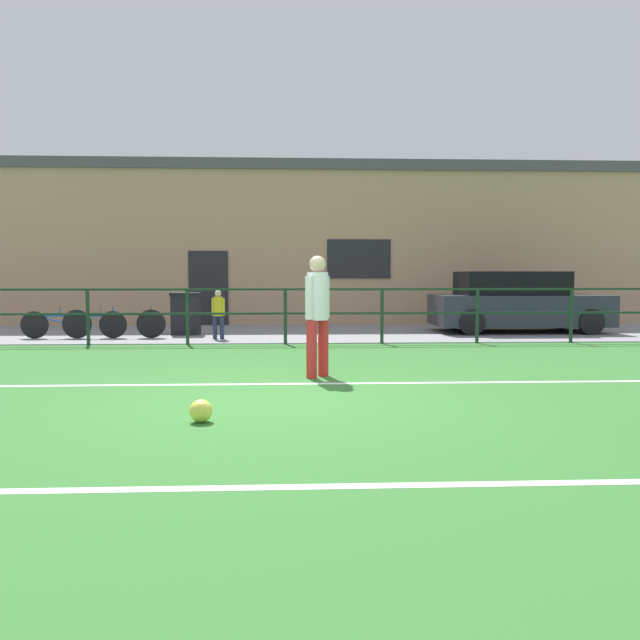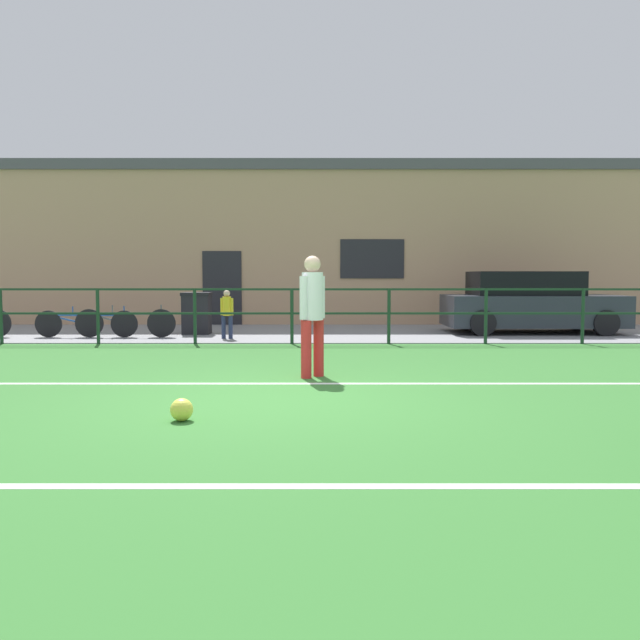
# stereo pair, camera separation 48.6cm
# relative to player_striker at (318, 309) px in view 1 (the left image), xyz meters

# --- Properties ---
(ground) EXTENTS (60.00, 44.00, 0.04)m
(ground) POSITION_rel_player_striker_xyz_m (-0.48, -1.66, -0.98)
(ground) COLOR #33702D
(field_line_touchline) EXTENTS (36.00, 0.11, 0.00)m
(field_line_touchline) POSITION_rel_player_striker_xyz_m (-0.48, -0.55, -0.95)
(field_line_touchline) COLOR white
(field_line_touchline) RESTS_ON ground
(field_line_hash) EXTENTS (36.00, 0.11, 0.00)m
(field_line_hash) POSITION_rel_player_striker_xyz_m (-0.48, -4.64, -0.95)
(field_line_hash) COLOR white
(field_line_hash) RESTS_ON ground
(pavement_strip) EXTENTS (48.00, 5.00, 0.02)m
(pavement_strip) POSITION_rel_player_striker_xyz_m (-0.48, 6.84, -0.95)
(pavement_strip) COLOR gray
(pavement_strip) RESTS_ON ground
(perimeter_fence) EXTENTS (36.07, 0.07, 1.15)m
(perimeter_fence) POSITION_rel_player_striker_xyz_m (-0.48, 4.34, -0.21)
(perimeter_fence) COLOR #193823
(perimeter_fence) RESTS_ON ground
(clubhouse_facade) EXTENTS (28.00, 2.56, 4.68)m
(clubhouse_facade) POSITION_rel_player_striker_xyz_m (-0.48, 10.54, 1.39)
(clubhouse_facade) COLOR tan
(clubhouse_facade) RESTS_ON ground
(player_striker) EXTENTS (0.35, 0.37, 1.68)m
(player_striker) POSITION_rel_player_striker_xyz_m (0.00, 0.00, 0.00)
(player_striker) COLOR red
(player_striker) RESTS_ON ground
(soccer_ball_match) EXTENTS (0.22, 0.22, 0.22)m
(soccer_ball_match) POSITION_rel_player_striker_xyz_m (-1.24, -2.70, -0.84)
(soccer_ball_match) COLOR #E5E04C
(soccer_ball_match) RESTS_ON ground
(spectator_child) EXTENTS (0.29, 0.19, 1.07)m
(spectator_child) POSITION_rel_player_striker_xyz_m (-1.95, 5.26, -0.33)
(spectator_child) COLOR #232D4C
(spectator_child) RESTS_ON pavement_strip
(parked_car_red) EXTENTS (4.17, 1.93, 1.49)m
(parked_car_red) POSITION_rel_player_striker_xyz_m (5.21, 6.75, -0.22)
(parked_car_red) COLOR #282D38
(parked_car_red) RESTS_ON pavement_strip
(bicycle_parked_0) EXTENTS (2.26, 0.04, 0.74)m
(bicycle_parked_0) POSITION_rel_player_striker_xyz_m (-4.28, 5.54, -0.60)
(bicycle_parked_0) COLOR black
(bicycle_parked_0) RESTS_ON pavement_strip
(bicycle_parked_2) EXTENTS (2.31, 0.04, 0.71)m
(bicycle_parked_2) POSITION_rel_player_striker_xyz_m (-5.16, 5.54, -0.62)
(bicycle_parked_2) COLOR black
(bicycle_parked_2) RESTS_ON pavement_strip
(trash_bin_0) EXTENTS (0.67, 0.57, 0.99)m
(trash_bin_0) POSITION_rel_player_striker_xyz_m (-2.83, 6.39, -0.44)
(trash_bin_0) COLOR black
(trash_bin_0) RESTS_ON pavement_strip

